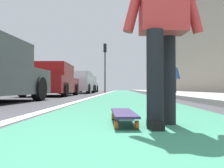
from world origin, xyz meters
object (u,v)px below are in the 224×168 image
at_px(parked_car_far, 78,83).
at_px(parked_car_end, 87,85).
at_px(traffic_light, 105,59).
at_px(pedestrian_distant, 174,77).
at_px(skater_person, 163,20).
at_px(parked_car_mid, 52,81).
at_px(skateboard, 123,114).

height_order(parked_car_far, parked_car_end, parked_car_end).
bearing_deg(traffic_light, pedestrian_distant, -156.04).
height_order(parked_car_end, traffic_light, traffic_light).
xyz_separation_m(skater_person, traffic_light, (20.61, 1.91, 2.21)).
height_order(parked_car_far, traffic_light, traffic_light).
bearing_deg(parked_car_far, parked_car_mid, 178.32).
bearing_deg(parked_car_end, pedestrian_distant, -148.82).
relative_size(parked_car_mid, parked_car_far, 0.99).
xyz_separation_m(skateboard, skater_person, (-0.15, -0.35, 0.84)).
distance_m(parked_car_mid, parked_car_end, 11.97).
xyz_separation_m(skateboard, pedestrian_distant, (10.73, -2.76, 0.86)).
bearing_deg(traffic_light, skateboard, -175.64).
xyz_separation_m(skateboard, parked_car_end, (20.72, 3.29, 0.63)).
relative_size(skateboard, skater_person, 0.52).
bearing_deg(parked_car_mid, skater_person, -158.18).
xyz_separation_m(parked_car_mid, traffic_light, (11.70, -1.66, 2.45)).
relative_size(traffic_light, pedestrian_distant, 2.73).
xyz_separation_m(skater_person, parked_car_end, (20.87, 3.63, -0.21)).
relative_size(parked_car_far, pedestrian_distant, 2.65).
distance_m(parked_car_far, pedestrian_distant, 6.98).
distance_m(skateboard, parked_car_mid, 9.35).
height_order(skateboard, skater_person, skater_person).
distance_m(parked_car_far, traffic_light, 6.51).
bearing_deg(parked_car_far, pedestrian_distant, -123.63).
bearing_deg(parked_car_end, parked_car_far, -177.78).
bearing_deg(pedestrian_distant, skater_person, 167.49).
bearing_deg(traffic_light, parked_car_end, 81.28).
bearing_deg(traffic_light, parked_car_far, 165.76).
relative_size(skater_person, parked_car_end, 0.36).
height_order(parked_car_end, pedestrian_distant, pedestrian_distant).
distance_m(skateboard, parked_car_far, 14.92).
bearing_deg(parked_car_end, traffic_light, -98.72).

